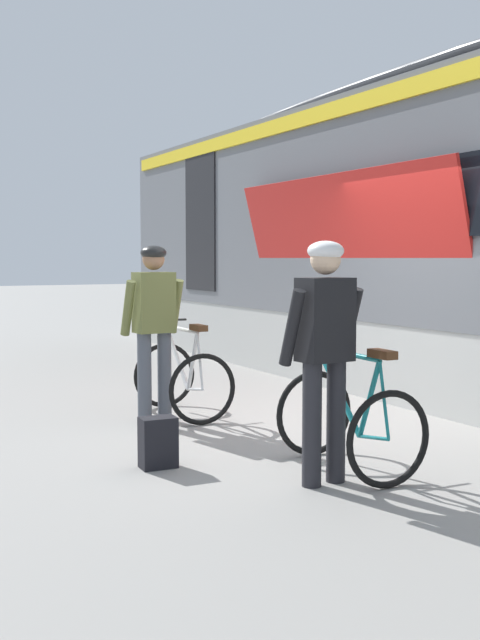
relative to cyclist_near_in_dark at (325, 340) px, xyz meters
name	(u,v)px	position (x,y,z in m)	size (l,w,h in m)	color
ground_plane	(326,428)	(1.05, 1.48, -1.05)	(80.00, 80.00, 0.00)	gray
cyclist_near_in_dark	(325,340)	(0.00, 0.00, 0.00)	(0.62, 0.33, 1.76)	#232328
cyclist_far_in_olive	(154,317)	(-0.28, 2.55, 0.00)	(0.62, 0.33, 1.76)	#4C515B
bicycle_near_teal	(349,419)	(0.37, 0.19, -0.65)	(0.76, 1.10, 0.99)	black
bicycle_far_white	(183,378)	(0.08, 2.68, -0.65)	(0.74, 1.09, 0.99)	black
backpack_on_platform	(158,442)	(-0.90, 0.97, -0.85)	(0.28, 0.18, 0.40)	black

